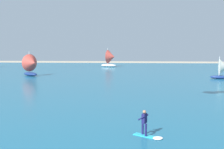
{
  "coord_description": "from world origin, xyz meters",
  "views": [
    {
      "loc": [
        2.22,
        -2.05,
        5.73
      ],
      "look_at": [
        0.94,
        17.13,
        3.82
      ],
      "focal_mm": 44.26,
      "sensor_mm": 36.0,
      "label": 1
    }
  ],
  "objects_px": {
    "kitesurfer": "(147,127)",
    "sailboat_outermost": "(32,65)",
    "sailboat_leading": "(223,69)",
    "sailboat_mid_left": "(111,58)"
  },
  "relations": [
    {
      "from": "sailboat_leading",
      "to": "sailboat_mid_left",
      "type": "height_order",
      "value": "sailboat_mid_left"
    },
    {
      "from": "sailboat_mid_left",
      "to": "sailboat_leading",
      "type": "bearing_deg",
      "value": -52.2
    },
    {
      "from": "sailboat_outermost",
      "to": "kitesurfer",
      "type": "bearing_deg",
      "value": -60.18
    },
    {
      "from": "kitesurfer",
      "to": "sailboat_outermost",
      "type": "bearing_deg",
      "value": 119.82
    },
    {
      "from": "kitesurfer",
      "to": "sailboat_mid_left",
      "type": "relative_size",
      "value": 0.36
    },
    {
      "from": "sailboat_mid_left",
      "to": "sailboat_outermost",
      "type": "height_order",
      "value": "sailboat_mid_left"
    },
    {
      "from": "sailboat_leading",
      "to": "kitesurfer",
      "type": "bearing_deg",
      "value": -115.02
    },
    {
      "from": "kitesurfer",
      "to": "sailboat_outermost",
      "type": "height_order",
      "value": "sailboat_outermost"
    },
    {
      "from": "sailboat_mid_left",
      "to": "sailboat_outermost",
      "type": "bearing_deg",
      "value": -117.56
    },
    {
      "from": "kitesurfer",
      "to": "sailboat_outermost",
      "type": "xyz_separation_m",
      "value": [
        -20.22,
        35.27,
        1.59
      ]
    }
  ]
}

